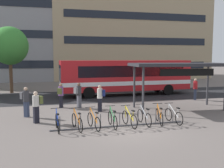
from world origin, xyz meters
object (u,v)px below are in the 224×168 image
at_px(parked_bicycle_orange_1, 77,122).
at_px(parked_bicycle_white_7, 174,116).
at_px(parked_bicycle_orange_6, 159,116).
at_px(commuter_olive_pack_0, 61,94).
at_px(commuter_grey_pack_1, 26,100).
at_px(city_bus, 125,76).
at_px(parked_bicycle_orange_2, 94,121).
at_px(parked_bicycle_green_3, 112,119).
at_px(commuter_olive_pack_4, 37,105).
at_px(parked_bicycle_silver_5, 144,117).
at_px(commuter_red_pack_3, 195,88).
at_px(transit_shelter, 179,66).
at_px(commuter_grey_pack_2, 79,94).
at_px(parked_bicycle_blue_0, 57,123).
at_px(commuter_navy_pack_5, 100,96).
at_px(street_tree_1, 10,46).
at_px(parked_bicycle_yellow_4, 129,119).

bearing_deg(parked_bicycle_orange_1, parked_bicycle_white_7, -100.69).
xyz_separation_m(parked_bicycle_orange_1, parked_bicycle_orange_6, (4.30, 0.17, 0.00)).
relative_size(commuter_olive_pack_0, commuter_grey_pack_1, 0.96).
xyz_separation_m(city_bus, parked_bicycle_orange_2, (-4.60, -10.30, -1.39)).
xyz_separation_m(parked_bicycle_green_3, commuter_olive_pack_4, (-3.71, 1.68, 0.60)).
distance_m(parked_bicycle_silver_5, parked_bicycle_orange_6, 0.84).
relative_size(commuter_grey_pack_1, commuter_red_pack_3, 1.00).
bearing_deg(commuter_olive_pack_0, commuter_grey_pack_1, 157.39).
bearing_deg(transit_shelter, commuter_grey_pack_2, 166.88).
bearing_deg(transit_shelter, commuter_grey_pack_1, -176.61).
distance_m(parked_bicycle_orange_1, parked_bicycle_silver_5, 3.46).
bearing_deg(parked_bicycle_orange_1, parked_bicycle_green_3, -99.37).
bearing_deg(commuter_red_pack_3, parked_bicycle_orange_6, 170.45).
distance_m(parked_bicycle_blue_0, parked_bicycle_silver_5, 4.38).
distance_m(commuter_red_pack_3, commuter_navy_pack_5, 8.72).
distance_m(commuter_olive_pack_0, street_tree_1, 10.29).
bearing_deg(parked_bicycle_white_7, city_bus, -7.00).
distance_m(transit_shelter, commuter_grey_pack_2, 7.02).
relative_size(parked_bicycle_orange_2, transit_shelter, 0.26).
bearing_deg(parked_bicycle_orange_6, parked_bicycle_green_3, 104.01).
distance_m(parked_bicycle_white_7, commuter_grey_pack_1, 8.39).
bearing_deg(commuter_navy_pack_5, parked_bicycle_orange_6, 138.74).
height_order(commuter_navy_pack_5, street_tree_1, street_tree_1).
xyz_separation_m(parked_bicycle_orange_1, parked_bicycle_yellow_4, (2.62, -0.00, 0.00)).
bearing_deg(parked_bicycle_blue_0, commuter_grey_pack_2, -20.73).
relative_size(parked_bicycle_blue_0, commuter_grey_pack_2, 1.00).
bearing_deg(commuter_olive_pack_0, parked_bicycle_orange_1, -154.11).
bearing_deg(parked_bicycle_silver_5, street_tree_1, 27.72).
relative_size(commuter_grey_pack_1, commuter_navy_pack_5, 1.03).
bearing_deg(commuter_olive_pack_0, commuter_olive_pack_4, -179.96).
relative_size(transit_shelter, commuter_navy_pack_5, 3.79).
relative_size(parked_bicycle_orange_6, commuter_grey_pack_2, 0.98).
bearing_deg(parked_bicycle_orange_2, city_bus, -36.15).
bearing_deg(parked_bicycle_green_3, commuter_navy_pack_5, -2.51).
relative_size(commuter_grey_pack_2, commuter_red_pack_3, 0.98).
bearing_deg(parked_bicycle_orange_1, commuter_navy_pack_5, -37.89).
bearing_deg(parked_bicycle_orange_6, parked_bicycle_yellow_4, 107.75).
bearing_deg(parked_bicycle_green_3, commuter_olive_pack_0, 21.94).
distance_m(parked_bicycle_orange_1, commuter_olive_pack_0, 5.60).
distance_m(parked_bicycle_orange_2, commuter_grey_pack_1, 4.82).
height_order(commuter_olive_pack_0, commuter_navy_pack_5, commuter_navy_pack_5).
distance_m(parked_bicycle_orange_1, street_tree_1, 15.52).
xyz_separation_m(parked_bicycle_green_3, parked_bicycle_orange_6, (2.54, 0.10, 0.00)).
xyz_separation_m(commuter_navy_pack_5, street_tree_1, (-6.97, 10.32, 3.60)).
bearing_deg(parked_bicycle_yellow_4, commuter_red_pack_3, -58.90).
bearing_deg(parked_bicycle_silver_5, commuter_olive_pack_4, 69.61).
relative_size(parked_bicycle_orange_1, commuter_grey_pack_1, 0.96).
height_order(parked_bicycle_blue_0, commuter_navy_pack_5, commuter_navy_pack_5).
bearing_deg(city_bus, commuter_grey_pack_2, 43.96).
relative_size(parked_bicycle_blue_0, parked_bicycle_white_7, 1.00).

